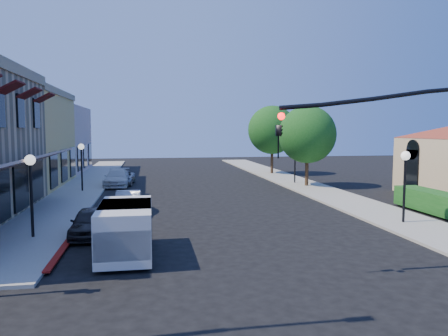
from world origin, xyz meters
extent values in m
plane|color=black|center=(0.00, 0.00, 0.00)|extent=(120.00, 120.00, 0.00)
cube|color=gray|center=(-8.75, 27.00, 0.06)|extent=(3.50, 50.00, 0.12)
cube|color=gray|center=(8.75, 27.00, 0.06)|extent=(3.50, 50.00, 0.12)
cube|color=maroon|center=(-6.90, 8.00, 0.00)|extent=(0.25, 10.00, 0.06)
cube|color=#561416|center=(-9.60, 11.00, 3.05)|extent=(1.75, 17.00, 0.67)
cube|color=#450D0E|center=(-9.95, 10.80, 6.55)|extent=(1.02, 1.50, 0.60)
cube|color=#450D0E|center=(-9.95, 14.20, 6.55)|extent=(1.02, 1.50, 0.60)
cube|color=#450D0E|center=(-9.95, 17.60, 6.55)|extent=(1.02, 1.50, 0.60)
cube|color=black|center=(-10.45, 10.30, 1.60)|extent=(0.12, 2.60, 2.60)
cube|color=black|center=(-10.45, 13.70, 1.60)|extent=(0.12, 2.60, 2.60)
cube|color=black|center=(-10.45, 17.10, 1.60)|extent=(0.12, 2.60, 2.60)
cube|color=tan|center=(-15.50, 38.00, 3.50)|extent=(10.00, 12.00, 7.00)
cube|color=black|center=(14.45, 16.50, 1.80)|extent=(0.12, 1.40, 2.80)
cube|color=#164E17|center=(11.70, 9.00, 0.00)|extent=(1.40, 8.00, 1.10)
cylinder|color=black|center=(8.80, 22.00, 1.05)|extent=(0.28, 0.28, 2.10)
sphere|color=#164E17|center=(8.80, 22.00, 4.20)|extent=(4.56, 4.56, 4.56)
cylinder|color=black|center=(8.80, 32.00, 1.14)|extent=(0.28, 0.28, 2.27)
sphere|color=#164E17|center=(8.80, 32.00, 4.55)|extent=(4.94, 4.94, 4.94)
cylinder|color=black|center=(4.10, 1.50, 5.60)|extent=(7.80, 0.14, 0.14)
imported|color=black|center=(0.20, 1.50, 4.70)|extent=(0.20, 0.16, 1.00)
sphere|color=#FF0C0C|center=(0.20, 1.32, 5.00)|extent=(0.22, 0.22, 0.22)
cylinder|color=black|center=(-8.50, 8.00, 1.60)|extent=(0.12, 0.12, 3.20)
sphere|color=white|center=(-8.50, 8.00, 3.35)|extent=(0.44, 0.44, 0.44)
cylinder|color=black|center=(-8.50, 22.00, 1.60)|extent=(0.12, 0.12, 3.20)
sphere|color=white|center=(-8.50, 22.00, 3.35)|extent=(0.44, 0.44, 0.44)
cylinder|color=black|center=(8.50, 8.00, 1.60)|extent=(0.12, 0.12, 3.20)
sphere|color=white|center=(8.50, 8.00, 3.35)|extent=(0.44, 0.44, 0.44)
cylinder|color=black|center=(8.50, 24.00, 1.60)|extent=(0.12, 0.12, 3.20)
sphere|color=white|center=(8.50, 24.00, 3.35)|extent=(0.44, 0.44, 0.44)
cube|color=silver|center=(-4.53, 4.89, 1.02)|extent=(1.86, 4.28, 1.75)
cube|color=silver|center=(-4.53, 3.04, 0.92)|extent=(1.80, 0.59, 0.97)
cube|color=black|center=(-4.53, 3.38, 1.41)|extent=(1.65, 0.10, 0.87)
cube|color=black|center=(-4.53, 5.18, 1.46)|extent=(1.87, 2.53, 0.87)
cylinder|color=black|center=(-5.36, 3.43, 0.32)|extent=(0.24, 0.64, 0.64)
cylinder|color=black|center=(-5.35, 6.35, 0.32)|extent=(0.24, 0.64, 0.64)
cylinder|color=black|center=(-3.70, 3.43, 0.32)|extent=(0.24, 0.64, 0.64)
cylinder|color=black|center=(-3.70, 6.35, 0.32)|extent=(0.24, 0.64, 0.64)
imported|color=black|center=(-6.20, 8.15, 0.62)|extent=(1.54, 3.65, 1.23)
imported|color=#A1A3A6|center=(-4.80, 13.00, 0.62)|extent=(1.36, 3.77, 1.23)
imported|color=silver|center=(-6.20, 25.00, 0.68)|extent=(2.06, 4.75, 1.36)
imported|color=#949698|center=(-5.90, 26.00, 0.57)|extent=(2.16, 4.21, 1.14)
camera|label=1|loc=(-3.66, -11.09, 4.62)|focal=35.00mm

